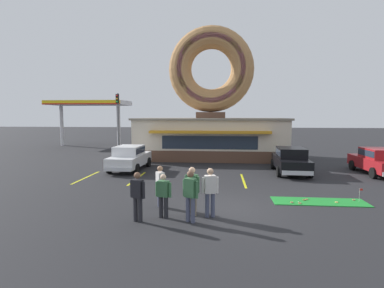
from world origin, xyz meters
name	(u,v)px	position (x,y,z in m)	size (l,w,h in m)	color
ground_plane	(224,208)	(0.00, 0.00, 0.00)	(160.00, 160.00, 0.00)	#232326
donut_shop_building	(211,114)	(-0.99, 13.94, 3.74)	(12.30, 6.75, 10.96)	brown
putting_mat	(319,202)	(3.92, 1.13, 0.01)	(3.78, 1.18, 0.03)	#1E842D
mini_donut_near_left	(354,200)	(5.42, 1.43, 0.05)	(0.13, 0.13, 0.04)	#A5724C
mini_donut_near_right	(337,202)	(4.57, 1.00, 0.05)	(0.13, 0.13, 0.04)	#E5C666
mini_donut_mid_left	(292,202)	(2.75, 0.81, 0.05)	(0.13, 0.13, 0.04)	#A5724C
mini_donut_mid_centre	(307,199)	(3.48, 1.33, 0.05)	(0.13, 0.13, 0.04)	#A5724C
mini_donut_mid_right	(304,200)	(3.35, 1.23, 0.05)	(0.13, 0.13, 0.04)	brown
mini_donut_far_left	(300,203)	(3.04, 0.72, 0.05)	(0.13, 0.13, 0.04)	#A5724C
golf_ball	(298,202)	(3.03, 0.92, 0.05)	(0.04, 0.04, 0.04)	white
putting_flag_pin	(360,192)	(5.60, 1.27, 0.44)	(0.13, 0.01, 0.55)	silver
car_white	(130,157)	(-6.11, 7.62, 0.87)	(2.06, 4.60, 1.60)	silver
car_black	(291,159)	(4.18, 7.45, 0.87)	(2.13, 4.63, 1.60)	black
car_red	(378,160)	(9.37, 7.53, 0.87)	(1.99, 4.57, 1.60)	maroon
pedestrian_blue_sweater_man	(190,194)	(-1.15, -1.70, 0.98)	(0.54, 0.39, 1.75)	#474C66
pedestrian_hooded_kid	(163,194)	(-2.13, -1.36, 0.85)	(0.58, 0.33, 1.55)	#232328
pedestrian_leather_jacket_man	(192,189)	(-1.16, -1.02, 0.98)	(0.55, 0.38, 1.75)	#7F7056
pedestrian_clipboard_woman	(210,190)	(-0.52, -1.13, 0.97)	(0.58, 0.32, 1.74)	#474C66
pedestrian_beanie_man	(138,194)	(-2.92, -1.82, 0.94)	(0.56, 0.36, 1.69)	#232328
pedestrian_crossing_woman	(160,184)	(-2.48, -0.17, 0.90)	(0.40, 0.52, 1.63)	#474C66
trash_bin	(280,158)	(4.16, 10.62, 0.50)	(0.57, 0.57, 0.97)	#1E662D
traffic_light_pole	(118,114)	(-10.44, 17.95, 3.71)	(0.28, 0.47, 5.80)	#595B60
gas_station_canopy	(89,105)	(-15.58, 22.73, 4.86)	(9.00, 4.46, 5.30)	silver
parking_stripe_far_left	(86,177)	(-7.89, 5.00, 0.00)	(0.12, 3.60, 0.01)	yellow
parking_stripe_left	(137,178)	(-4.89, 5.00, 0.00)	(0.12, 3.60, 0.01)	yellow
parking_stripe_mid_left	(189,179)	(-1.89, 5.00, 0.00)	(0.12, 3.60, 0.01)	yellow
parking_stripe_centre	(243,181)	(1.11, 5.00, 0.00)	(0.12, 3.60, 0.01)	yellow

